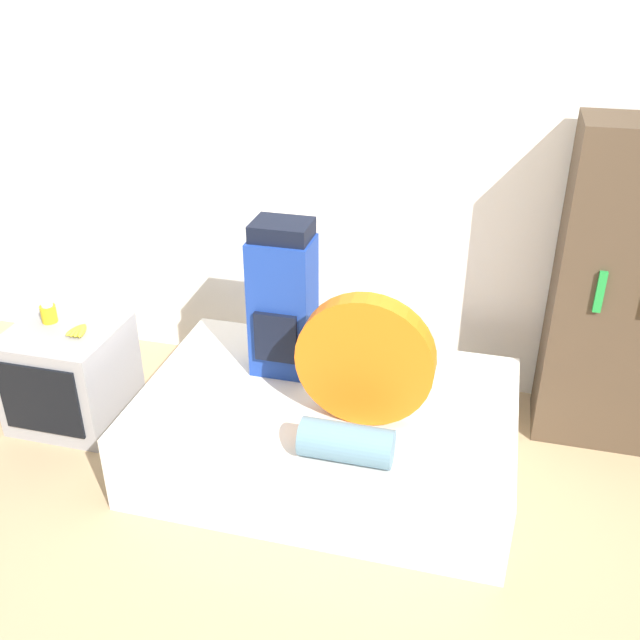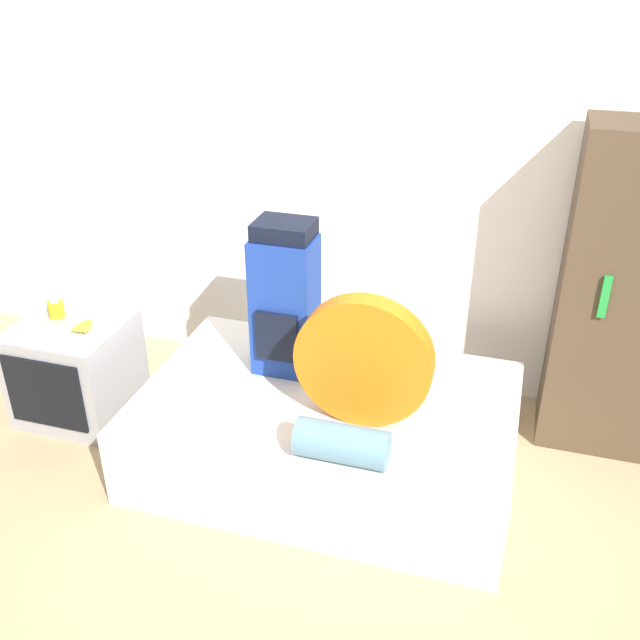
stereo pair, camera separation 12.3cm
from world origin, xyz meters
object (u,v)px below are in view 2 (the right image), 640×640
object	(u,v)px
television	(76,369)
canister	(56,308)
tent_bag	(364,361)
backpack	(285,300)
sleeping_roll	(342,443)

from	to	relation	value
television	canister	xyz separation A→B (m)	(-0.12, 0.07, 0.35)
tent_bag	canister	world-z (taller)	tent_bag
backpack	sleeping_roll	bearing A→B (deg)	-53.46
backpack	television	world-z (taller)	backpack
tent_bag	television	bearing A→B (deg)	174.31
tent_bag	canister	bearing A→B (deg)	172.50
tent_bag	canister	xyz separation A→B (m)	(-1.91, 0.25, -0.13)
sleeping_roll	television	size ratio (longest dim) A/B	0.70
backpack	sleeping_roll	world-z (taller)	backpack
television	canister	size ratio (longest dim) A/B	5.20
sleeping_roll	canister	size ratio (longest dim) A/B	3.67
canister	television	bearing A→B (deg)	-31.86
backpack	sleeping_roll	size ratio (longest dim) A/B	1.99
backpack	sleeping_roll	xyz separation A→B (m)	(0.51, -0.68, -0.33)
backpack	television	size ratio (longest dim) A/B	1.40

